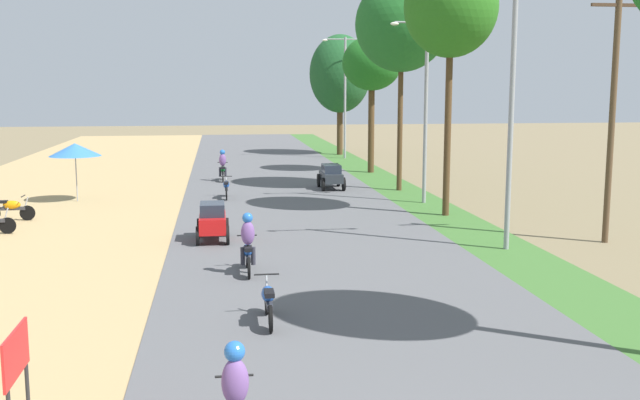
# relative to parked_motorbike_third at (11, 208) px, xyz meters

# --- Properties ---
(parked_motorbike_third) EXTENTS (1.80, 0.54, 0.94)m
(parked_motorbike_third) POSITION_rel_parked_motorbike_third_xyz_m (0.00, 0.00, 0.00)
(parked_motorbike_third) COLOR black
(parked_motorbike_third) RESTS_ON dirt_shoulder
(street_signboard) EXTENTS (0.06, 1.30, 1.50)m
(street_signboard) POSITION_rel_parked_motorbike_third_xyz_m (4.74, -17.74, 0.55)
(street_signboard) COLOR #262628
(street_signboard) RESTS_ON dirt_shoulder
(vendor_umbrella) EXTENTS (2.20, 2.20, 2.52)m
(vendor_umbrella) POSITION_rel_parked_motorbike_third_xyz_m (1.57, 4.56, 1.75)
(vendor_umbrella) COLOR #99999E
(vendor_umbrella) RESTS_ON dirt_shoulder
(median_tree_second) EXTENTS (3.51, 3.51, 9.79)m
(median_tree_second) POSITION_rel_parked_motorbike_third_xyz_m (16.39, -1.05, 7.36)
(median_tree_second) COLOR #4C351E
(median_tree_second) RESTS_ON median_strip
(median_tree_third) EXTENTS (4.34, 4.34, 10.00)m
(median_tree_third) POSITION_rel_parked_motorbike_third_xyz_m (16.29, 6.03, 7.29)
(median_tree_third) COLOR #4C351E
(median_tree_third) RESTS_ON median_strip
(median_tree_fourth) EXTENTS (3.39, 3.39, 7.80)m
(median_tree_fourth) POSITION_rel_parked_motorbike_third_xyz_m (16.46, 13.54, 5.69)
(median_tree_fourth) COLOR #4C351E
(median_tree_fourth) RESTS_ON median_strip
(median_tree_fifth) EXTENTS (4.41, 4.41, 8.64)m
(median_tree_fifth) POSITION_rel_parked_motorbike_third_xyz_m (16.51, 24.95, 5.32)
(median_tree_fifth) COLOR #4C351E
(median_tree_fifth) RESTS_ON median_strip
(streetlamp_near) EXTENTS (3.16, 0.20, 8.32)m
(streetlamp_near) POSITION_rel_parked_motorbike_third_xyz_m (16.41, -7.13, 4.27)
(streetlamp_near) COLOR gray
(streetlamp_near) RESTS_ON median_strip
(streetlamp_mid) EXTENTS (3.16, 0.20, 7.72)m
(streetlamp_mid) POSITION_rel_parked_motorbike_third_xyz_m (16.41, 2.11, 3.96)
(streetlamp_mid) COLOR gray
(streetlamp_mid) RESTS_ON median_strip
(streetlamp_far) EXTENTS (3.16, 0.20, 8.26)m
(streetlamp_far) POSITION_rel_parked_motorbike_third_xyz_m (16.41, 22.20, 4.24)
(streetlamp_far) COLOR gray
(streetlamp_far) RESTS_ON median_strip
(utility_pole_near) EXTENTS (1.80, 0.20, 8.00)m
(utility_pole_near) POSITION_rel_parked_motorbike_third_xyz_m (20.08, -6.37, 3.63)
(utility_pole_near) COLOR brown
(utility_pole_near) RESTS_ON ground
(car_hatchback_red) EXTENTS (1.04, 2.00, 1.23)m
(car_hatchback_red) POSITION_rel_parked_motorbike_third_xyz_m (7.46, -4.69, 0.19)
(car_hatchback_red) COLOR red
(car_hatchback_red) RESTS_ON road_strip
(car_sedan_charcoal) EXTENTS (1.10, 2.26, 1.19)m
(car_sedan_charcoal) POSITION_rel_parked_motorbike_third_xyz_m (13.10, 6.86, 0.19)
(car_sedan_charcoal) COLOR #282D33
(car_sedan_charcoal) RESTS_ON road_strip
(motorbike_ahead_second) EXTENTS (0.54, 1.80, 0.94)m
(motorbike_ahead_second) POSITION_rel_parked_motorbike_third_xyz_m (8.67, -13.35, 0.02)
(motorbike_ahead_second) COLOR black
(motorbike_ahead_second) RESTS_ON road_strip
(motorbike_ahead_third) EXTENTS (0.54, 1.80, 1.66)m
(motorbike_ahead_third) POSITION_rel_parked_motorbike_third_xyz_m (8.42, -9.14, 0.30)
(motorbike_ahead_third) COLOR black
(motorbike_ahead_third) RESTS_ON road_strip
(motorbike_ahead_fourth) EXTENTS (0.54, 1.80, 0.94)m
(motorbike_ahead_fourth) POSITION_rel_parked_motorbike_third_xyz_m (8.01, 4.47, 0.02)
(motorbike_ahead_fourth) COLOR black
(motorbike_ahead_fourth) RESTS_ON road_strip
(motorbike_ahead_fifth) EXTENTS (0.54, 1.80, 1.66)m
(motorbike_ahead_fifth) POSITION_rel_parked_motorbike_third_xyz_m (7.91, 10.60, 0.30)
(motorbike_ahead_fifth) COLOR black
(motorbike_ahead_fifth) RESTS_ON road_strip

